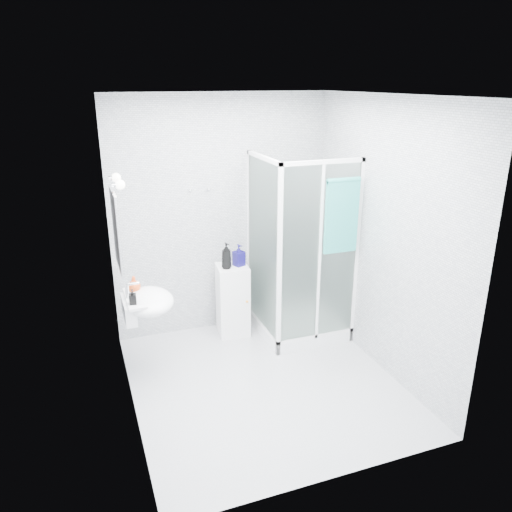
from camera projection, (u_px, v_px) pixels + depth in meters
name	position (u px, v px, depth m)	size (l,w,h in m)	color
room	(265.00, 253.00, 4.30)	(2.40, 2.60, 2.60)	silver
shower_enclosure	(296.00, 298.00, 5.48)	(0.90, 0.95, 2.00)	white
wall_basin	(146.00, 302.00, 4.54)	(0.46, 0.56, 0.35)	white
mirror	(116.00, 230.00, 4.24)	(0.02, 0.60, 0.70)	white
vanity_lights	(117.00, 181.00, 4.12)	(0.10, 0.40, 0.08)	silver
wall_hooks	(199.00, 190.00, 5.22)	(0.23, 0.06, 0.03)	silver
storage_cabinet	(233.00, 300.00, 5.53)	(0.36, 0.37, 0.80)	white
hand_towel	(342.00, 214.00, 4.87)	(0.35, 0.05, 0.75)	teal
shampoo_bottle_a	(226.00, 256.00, 5.29)	(0.11, 0.11, 0.28)	black
shampoo_bottle_b	(239.00, 255.00, 5.38)	(0.11, 0.11, 0.24)	#130E58
soap_dispenser_orange	(134.00, 284.00, 4.57)	(0.12, 0.12, 0.16)	#D64A19
soap_dispenser_black	(133.00, 297.00, 4.33)	(0.06, 0.06, 0.14)	black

